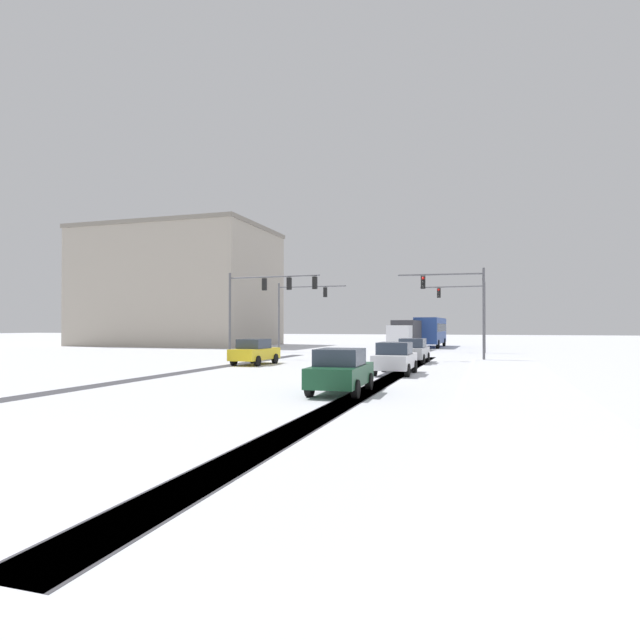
{
  "coord_description": "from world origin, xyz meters",
  "views": [
    {
      "loc": [
        9.47,
        -5.6,
        2.43
      ],
      "look_at": [
        0.0,
        24.45,
        2.8
      ],
      "focal_mm": 29.78,
      "sensor_mm": 36.0,
      "label": 1
    }
  ],
  "objects": [
    {
      "name": "wheel_track_left_lane",
      "position": [
        5.17,
        17.46,
        0.0
      ],
      "size": [
        1.02,
        38.42,
        0.01
      ],
      "primitive_type": "cube",
      "color": "#424247",
      "rests_on": "ground"
    },
    {
      "name": "wheel_track_right_lane",
      "position": [
        -5.74,
        17.46,
        0.0
      ],
      "size": [
        1.07,
        38.42,
        0.01
      ],
      "primitive_type": "cube",
      "color": "#424247",
      "rests_on": "ground"
    },
    {
      "name": "wheel_track_center",
      "position": [
        5.17,
        17.46,
        0.0
      ],
      "size": [
        0.92,
        38.42,
        0.01
      ],
      "primitive_type": "cube",
      "color": "#424247",
      "rests_on": "ground"
    },
    {
      "name": "sidewalk_kerb_right",
      "position": [
        10.66,
        15.72,
        0.06
      ],
      "size": [
        4.0,
        38.42,
        0.12
      ],
      "primitive_type": "cube",
      "color": "white",
      "rests_on": "ground"
    },
    {
      "name": "traffic_signal_near_left",
      "position": [
        -6.31,
        30.81,
        4.83
      ],
      "size": [
        7.39,
        0.58,
        6.5
      ],
      "color": "#56565B",
      "rests_on": "ground"
    },
    {
      "name": "traffic_signal_far_left",
      "position": [
        -7.42,
        40.95,
        4.46
      ],
      "size": [
        6.62,
        0.38,
        6.5
      ],
      "color": "#56565B",
      "rests_on": "ground"
    },
    {
      "name": "traffic_signal_far_right",
      "position": [
        7.65,
        44.98,
        4.42
      ],
      "size": [
        5.92,
        0.4,
        6.5
      ],
      "color": "#56565B",
      "rests_on": "ground"
    },
    {
      "name": "traffic_signal_near_right",
      "position": [
        7.63,
        32.8,
        4.42
      ],
      "size": [
        5.99,
        0.65,
        6.5
      ],
      "color": "#56565B",
      "rests_on": "ground"
    },
    {
      "name": "car_silver_lead",
      "position": [
        4.79,
        29.8,
        0.82
      ],
      "size": [
        1.88,
        4.12,
        1.62
      ],
      "color": "#B7BABF",
      "rests_on": "ground"
    },
    {
      "name": "car_yellow_cab_second",
      "position": [
        -4.59,
        25.21,
        0.82
      ],
      "size": [
        1.97,
        4.17,
        1.62
      ],
      "color": "yellow",
      "rests_on": "ground"
    },
    {
      "name": "car_white_third",
      "position": [
        5.03,
        21.08,
        0.82
      ],
      "size": [
        1.85,
        4.11,
        1.62
      ],
      "color": "silver",
      "rests_on": "ground"
    },
    {
      "name": "car_dark_green_fourth",
      "position": [
        4.4,
        12.96,
        0.82
      ],
      "size": [
        1.95,
        4.16,
        1.62
      ],
      "color": "#194C2D",
      "rests_on": "ground"
    },
    {
      "name": "bus_oncoming",
      "position": [
        3.26,
        57.06,
        1.99
      ],
      "size": [
        2.81,
        11.04,
        3.38
      ],
      "color": "#284793",
      "rests_on": "ground"
    },
    {
      "name": "box_truck_delivery",
      "position": [
        1.69,
        47.25,
        1.63
      ],
      "size": [
        2.52,
        7.48,
        3.02
      ],
      "color": "silver",
      "rests_on": "ground"
    },
    {
      "name": "office_building_far_left_block",
      "position": [
        -28.31,
        53.92,
        7.43
      ],
      "size": [
        23.07,
        15.83,
        14.85
      ],
      "color": "#A89E8E",
      "rests_on": "ground"
    }
  ]
}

